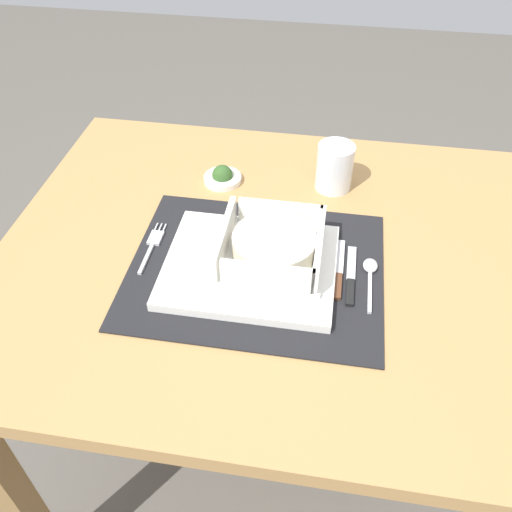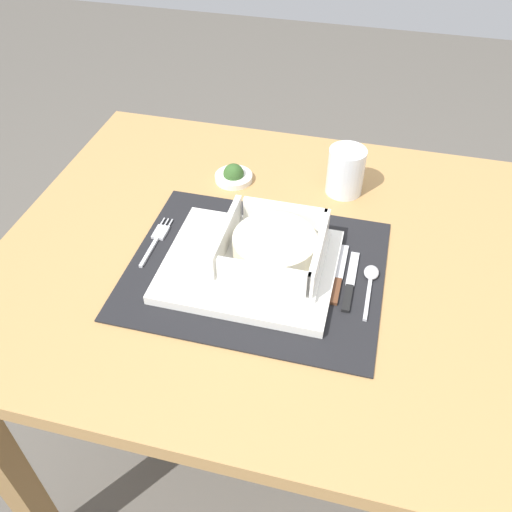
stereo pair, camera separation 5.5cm
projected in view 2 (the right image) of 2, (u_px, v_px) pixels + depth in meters
ground_plane at (271, 451)px, 1.41m from camera, size 6.00×6.00×0.00m
dining_table at (277, 291)px, 1.00m from camera, size 0.96×0.77×0.70m
placemat at (256, 269)px, 0.90m from camera, size 0.41×0.34×0.00m
serving_plate at (250, 266)px, 0.89m from camera, size 0.28×0.23×0.02m
porridge_bowl at (271, 247)px, 0.87m from camera, size 0.16×0.16×0.05m
fork at (157, 238)px, 0.95m from camera, size 0.02×0.13×0.00m
spoon at (371, 278)px, 0.87m from camera, size 0.02×0.12×0.01m
butter_knife at (350, 285)px, 0.86m from camera, size 0.01×0.13×0.01m
bread_knife at (339, 277)px, 0.88m from camera, size 0.01×0.14×0.01m
drinking_glass at (345, 173)px, 1.03m from camera, size 0.07×0.07×0.09m
condiment_saucer at (234, 176)px, 1.08m from camera, size 0.07×0.07×0.04m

